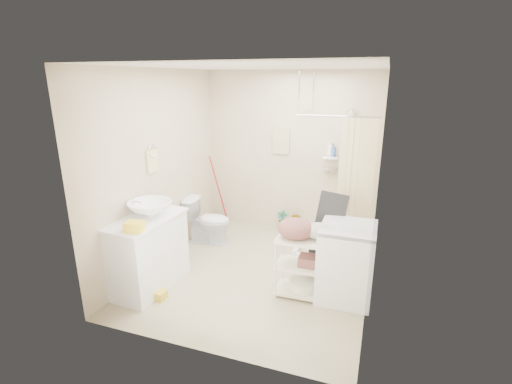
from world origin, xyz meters
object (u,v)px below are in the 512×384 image
Objects in this scene: washing_machine at (346,262)px; laundry_rack at (304,261)px; vanity at (147,253)px; toilet at (208,221)px.

laundry_rack is at bearing -164.48° from washing_machine.
washing_machine is 1.02× the size of laundry_rack.
vanity is 2.37m from washing_machine.
laundry_rack is (1.83, 0.43, -0.02)m from vanity.
vanity is at bearing -167.61° from laundry_rack.
toilet is at bearing 149.56° from laundry_rack.
washing_machine is at bearing -114.11° from toilet.
vanity is 1.43× the size of toilet.
toilet is 0.80× the size of washing_machine.
toilet is at bearing 158.51° from washing_machine.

